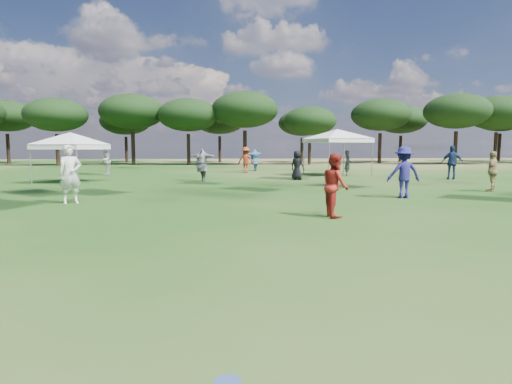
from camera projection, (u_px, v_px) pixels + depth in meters
tree_line at (235, 115)px, 47.18m from camera, size 108.78×17.63×7.77m
tent_left at (70, 135)px, 21.59m from camera, size 5.29×5.29×2.85m
tent_right at (337, 131)px, 27.04m from camera, size 6.39×6.39×3.25m
festival_crowd at (208, 165)px, 22.59m from camera, size 29.21×23.52×1.90m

